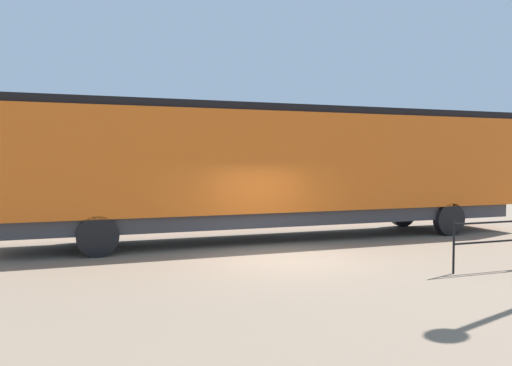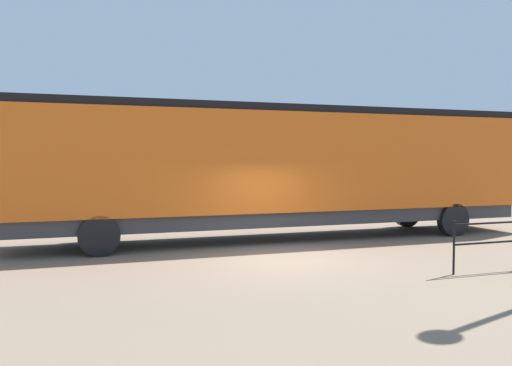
# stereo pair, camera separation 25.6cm
# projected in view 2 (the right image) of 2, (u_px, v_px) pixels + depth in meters

# --- Properties ---
(ground_plane) EXTENTS (120.00, 120.00, 0.00)m
(ground_plane) POSITION_uv_depth(u_px,v_px,m) (285.00, 260.00, 13.39)
(ground_plane) COLOR #84705B
(locomotive) EXTENTS (2.91, 17.90, 4.25)m
(locomotive) POSITION_uv_depth(u_px,v_px,m) (296.00, 166.00, 17.02)
(locomotive) COLOR orange
(locomotive) RESTS_ON ground_plane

